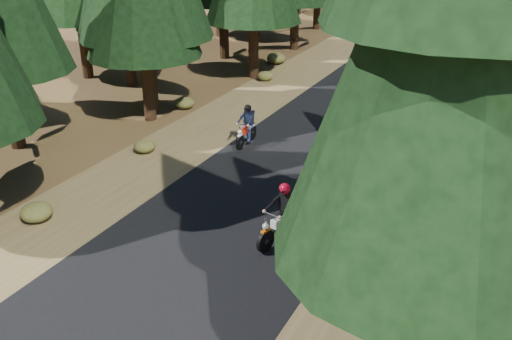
% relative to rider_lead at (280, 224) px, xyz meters
% --- Properties ---
extents(ground, '(120.00, 120.00, 0.00)m').
position_rel_rider_lead_xyz_m(ground, '(-1.53, 0.16, -0.56)').
color(ground, '#462D19').
rests_on(ground, ground).
extents(road, '(6.00, 100.00, 0.01)m').
position_rel_rider_lead_xyz_m(road, '(-1.53, 5.16, -0.55)').
color(road, black).
rests_on(road, ground).
extents(shoulder_l, '(3.20, 100.00, 0.01)m').
position_rel_rider_lead_xyz_m(shoulder_l, '(-6.13, 5.16, -0.55)').
color(shoulder_l, brown).
rests_on(shoulder_l, ground).
extents(shoulder_r, '(3.20, 100.00, 0.01)m').
position_rel_rider_lead_xyz_m(shoulder_r, '(3.07, 5.16, -0.55)').
color(shoulder_r, brown).
rests_on(shoulder_r, ground).
extents(understory_shrubs, '(15.43, 28.77, 0.65)m').
position_rel_rider_lead_xyz_m(understory_shrubs, '(-0.63, 8.84, -0.29)').
color(understory_shrubs, '#474C1E').
rests_on(understory_shrubs, ground).
extents(rider_lead, '(0.97, 1.93, 1.66)m').
position_rel_rider_lead_xyz_m(rider_lead, '(0.00, 0.00, 0.00)').
color(rider_lead, white).
rests_on(rider_lead, road).
extents(rider_follow, '(0.60, 1.71, 1.50)m').
position_rel_rider_lead_xyz_m(rider_follow, '(-3.93, 5.64, -0.05)').
color(rider_follow, maroon).
rests_on(rider_follow, road).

